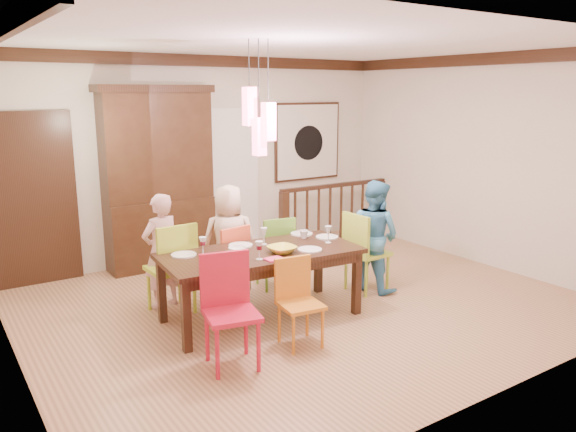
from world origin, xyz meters
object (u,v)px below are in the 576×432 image
china_hutch (158,178)px  person_far_mid (229,241)px  dining_table (261,259)px  person_far_left (161,251)px  chair_end_right (367,246)px  person_end_right (374,236)px  chair_far_left (170,261)px  balustrade (336,212)px

china_hutch → person_far_mid: bearing=-81.5°
dining_table → person_far_left: person_far_left is taller
chair_end_right → person_far_left: bearing=66.9°
dining_table → person_end_right: person_end_right is taller
person_far_left → dining_table: bearing=115.4°
chair_far_left → person_far_left: (-0.02, 0.20, 0.07)m
dining_table → china_hutch: china_hutch is taller
person_far_left → chair_end_right: bearing=144.3°
chair_far_left → balustrade: bearing=-160.9°
chair_end_right → person_far_mid: 1.67m
balustrade → person_far_left: size_ratio=1.60×
chair_far_left → person_end_right: 2.46m
chair_end_right → person_far_mid: bearing=60.4°
chair_end_right → balustrade: chair_end_right is taller
person_far_left → chair_far_left: bearing=81.9°
person_far_mid → person_end_right: bearing=178.4°
person_end_right → chair_far_left: bearing=62.4°
chair_far_left → chair_end_right: (2.26, -0.68, -0.02)m
china_hutch → person_far_left: china_hutch is taller
china_hutch → chair_end_right: bearing=-54.1°
chair_far_left → person_far_left: person_far_left is taller
person_far_left → person_end_right: person_end_right is taller
dining_table → person_far_left: size_ratio=1.66×
chair_end_right → person_far_left: size_ratio=0.75×
chair_end_right → person_end_right: 0.16m
dining_table → chair_far_left: (-0.73, 0.71, -0.08)m
chair_far_left → chair_end_right: 2.36m
person_far_left → person_end_right: (2.38, -0.88, 0.03)m
balustrade → person_end_right: size_ratio=1.54×
balustrade → dining_table: bearing=-141.3°
chair_end_right → person_far_mid: (-1.48, 0.77, 0.11)m
chair_far_left → balustrade: 3.62m
chair_far_left → person_far_left: 0.21m
dining_table → person_far_left: bearing=134.9°
person_end_right → dining_table: bearing=79.3°
balustrade → person_far_left: (-3.39, -1.14, 0.15)m
chair_end_right → dining_table: bearing=88.8°
person_far_mid → person_end_right: person_end_right is taller
dining_table → chair_far_left: size_ratio=2.13×
dining_table → balustrade: size_ratio=1.04×
chair_far_left → china_hutch: 1.89m
chair_far_left → china_hutch: size_ratio=0.41×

